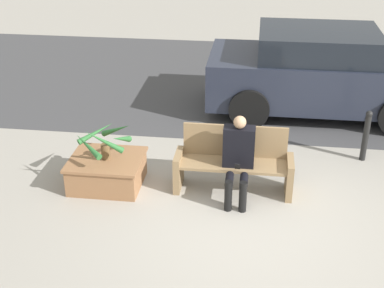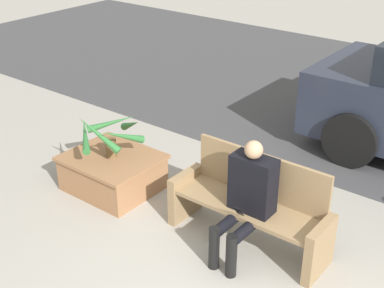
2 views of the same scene
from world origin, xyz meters
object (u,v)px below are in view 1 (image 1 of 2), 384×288
(potted_plant, at_px, (105,139))
(parked_car, at_px, (320,72))
(bench, at_px, (234,162))
(planter_box, at_px, (107,170))
(bollard_post, at_px, (366,135))
(person_seated, at_px, (238,155))

(potted_plant, distance_m, parked_car, 4.45)
(bench, relative_size, planter_box, 1.59)
(bollard_post, bearing_deg, bench, -150.44)
(bench, bearing_deg, bollard_post, 29.56)
(bench, relative_size, person_seated, 1.40)
(person_seated, distance_m, potted_plant, 1.85)
(bench, bearing_deg, parked_car, 65.11)
(bench, xyz_separation_m, bollard_post, (1.96, 1.11, 0.02))
(potted_plant, bearing_deg, planter_box, 142.88)
(planter_box, bearing_deg, parked_car, 44.46)
(planter_box, bearing_deg, bollard_post, 18.35)
(bench, distance_m, person_seated, 0.29)
(bench, bearing_deg, planter_box, -175.75)
(person_seated, relative_size, bollard_post, 1.41)
(bench, distance_m, potted_plant, 1.81)
(planter_box, height_order, potted_plant, potted_plant)
(planter_box, distance_m, bollard_post, 3.96)
(person_seated, xyz_separation_m, bollard_post, (1.90, 1.30, -0.20))
(bench, bearing_deg, person_seated, -71.81)
(person_seated, relative_size, planter_box, 1.14)
(bench, xyz_separation_m, potted_plant, (-1.78, -0.14, 0.31))
(bench, bearing_deg, potted_plant, -175.43)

